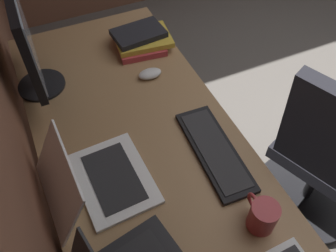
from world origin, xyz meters
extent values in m
cube|color=#936D47|center=(-0.15, 1.60, 0.71)|extent=(1.99, 0.74, 0.03)
cylinder|color=silver|center=(0.78, 1.28, 0.35)|extent=(0.05, 0.05, 0.70)
cylinder|color=silver|center=(0.78, 1.91, 0.35)|extent=(0.05, 0.05, 0.70)
cube|color=silver|center=(-0.38, 1.37, 0.35)|extent=(0.37, 0.01, 0.61)
cylinder|color=black|center=(0.45, 1.87, 0.74)|extent=(0.20, 0.20, 0.01)
cylinder|color=black|center=(0.45, 1.87, 0.79)|extent=(0.04, 0.04, 0.10)
cube|color=black|center=(0.45, 1.87, 1.01)|extent=(0.48, 0.04, 0.33)
cube|color=#B2BCCC|center=(0.45, 1.86, 1.01)|extent=(0.44, 0.02, 0.29)
cube|color=white|center=(-0.13, 1.74, 0.74)|extent=(0.33, 0.25, 0.01)
cube|color=#262628|center=(-0.13, 1.74, 0.75)|extent=(0.27, 0.16, 0.00)
cube|color=white|center=(-0.13, 1.91, 0.85)|extent=(0.33, 0.13, 0.21)
cube|color=navy|center=(-0.13, 1.91, 0.85)|extent=(0.30, 0.11, 0.17)
cube|color=black|center=(-0.17, 1.36, 0.74)|extent=(0.43, 0.16, 0.02)
cube|color=#2D2D30|center=(-0.17, 1.36, 0.75)|extent=(0.38, 0.13, 0.00)
ellipsoid|color=silver|center=(0.31, 1.42, 0.75)|extent=(0.06, 0.10, 0.03)
cube|color=#B2383D|center=(0.54, 1.39, 0.74)|extent=(0.25, 0.24, 0.03)
cube|color=gold|center=(0.53, 1.37, 0.77)|extent=(0.22, 0.28, 0.03)
cube|color=black|center=(0.54, 1.38, 0.80)|extent=(0.18, 0.25, 0.03)
cylinder|color=#A53338|center=(-0.47, 1.37, 0.78)|extent=(0.09, 0.09, 0.11)
torus|color=#A53338|center=(-0.42, 1.37, 0.79)|extent=(0.06, 0.01, 0.06)
cube|color=black|center=(-0.23, 0.74, 0.46)|extent=(0.57, 0.55, 0.07)
cube|color=black|center=(-0.31, 0.94, 0.74)|extent=(0.42, 0.27, 0.50)
cylinder|color=black|center=(-0.23, 0.74, 0.24)|extent=(0.05, 0.05, 0.37)
cylinder|color=black|center=(-0.23, 0.74, 0.04)|extent=(0.56, 0.56, 0.03)
camera|label=1|loc=(-0.79, 1.84, 1.79)|focal=37.68mm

